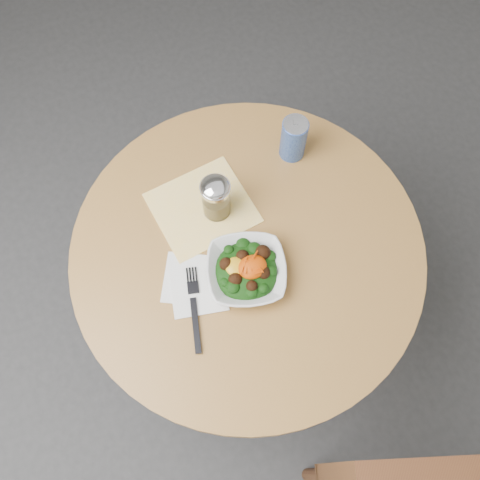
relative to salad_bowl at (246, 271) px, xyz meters
The scene contains 8 objects.
ground 0.78m from the salad_bowl, 63.94° to the left, with size 6.00×6.00×0.00m, color #2F2F31.
table 0.24m from the salad_bowl, 63.94° to the left, with size 0.90×0.90×0.75m.
cloth_napkin 0.22m from the salad_bowl, 98.43° to the left, with size 0.24×0.22×0.00m, color #FDB50D.
paper_napkins 0.13m from the salad_bowl, 167.86° to the left, with size 0.18×0.20×0.00m.
salad_bowl is the anchor object (origin of this frame).
fork 0.15m from the salad_bowl, 169.89° to the right, with size 0.08×0.21×0.00m.
spice_shaker 0.20m from the salad_bowl, 89.65° to the left, with size 0.08×0.08×0.14m.
beverage_can 0.38m from the salad_bowl, 47.32° to the left, with size 0.07×0.07×0.13m.
Camera 1 is at (-0.22, -0.47, 2.00)m, focal length 40.00 mm.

